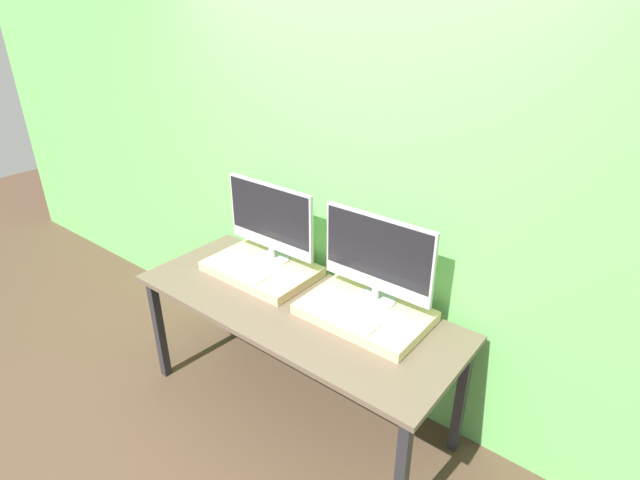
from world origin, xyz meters
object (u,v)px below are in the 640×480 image
object	(u,v)px
monitor_left	(270,220)
monitor_right	(377,258)
keyboard_right	(349,320)
keyboard_left	(244,273)

from	to	relation	value
monitor_left	monitor_right	distance (m)	0.75
monitor_right	keyboard_right	xyz separation A→B (m)	(0.00, -0.24, -0.25)
keyboard_right	monitor_left	bearing A→B (deg)	162.30
keyboard_left	monitor_right	distance (m)	0.83
keyboard_right	keyboard_left	bearing A→B (deg)	180.00
monitor_left	keyboard_right	size ratio (longest dim) A/B	2.17
monitor_right	monitor_left	bearing A→B (deg)	180.00
keyboard_left	monitor_right	size ratio (longest dim) A/B	0.46
monitor_left	monitor_right	world-z (taller)	same
keyboard_left	keyboard_right	distance (m)	0.75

